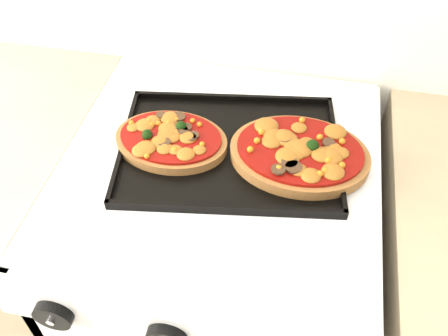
% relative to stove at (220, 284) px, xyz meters
% --- Properties ---
extents(stove, '(0.60, 0.60, 0.91)m').
position_rel_stove_xyz_m(stove, '(0.00, 0.00, 0.00)').
color(stove, silver).
rests_on(stove, floor).
extents(control_panel, '(0.60, 0.02, 0.09)m').
position_rel_stove_xyz_m(control_panel, '(0.00, -0.31, 0.40)').
color(control_panel, silver).
rests_on(control_panel, stove).
extents(knob_left, '(0.06, 0.02, 0.06)m').
position_rel_stove_xyz_m(knob_left, '(-0.19, -0.33, 0.40)').
color(knob_left, black).
rests_on(knob_left, control_panel).
extents(baking_tray, '(0.45, 0.36, 0.02)m').
position_rel_stove_xyz_m(baking_tray, '(0.02, 0.02, 0.47)').
color(baking_tray, black).
rests_on(baking_tray, stove).
extents(pizza_left, '(0.22, 0.16, 0.03)m').
position_rel_stove_xyz_m(pizza_left, '(-0.09, 0.01, 0.48)').
color(pizza_left, '#A06837').
rests_on(pizza_left, baking_tray).
extents(pizza_right, '(0.26, 0.20, 0.04)m').
position_rel_stove_xyz_m(pizza_right, '(0.15, 0.02, 0.48)').
color(pizza_right, '#A06837').
rests_on(pizza_right, baking_tray).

